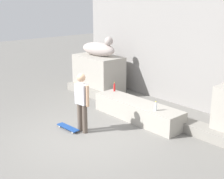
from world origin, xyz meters
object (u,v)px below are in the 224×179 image
Objects in this scene: statue_reclining_left at (99,49)px; skater at (82,100)px; skateboard at (68,127)px; bottle_red at (114,88)px; bottle_clear at (156,107)px.

statue_reclining_left reaches higher than skater.
bottle_red is at bearing 99.87° from skateboard.
skateboard is (-0.39, -0.23, -0.86)m from skater.
bottle_red is at bearing 107.98° from skater.
bottle_red is 2.20m from bottle_clear.
skateboard is 2.41m from bottle_red.
skater reaches higher than skateboard.
skateboard is 3.01× the size of bottle_clear.
bottle_red is (-0.94, 2.03, -0.23)m from skater.
bottle_clear is (1.62, 1.86, 0.61)m from skateboard.
skater reaches higher than bottle_clear.
skater reaches higher than bottle_red.
skateboard is at bearing -130.98° from bottle_clear.
statue_reclining_left reaches higher than bottle_clear.
statue_reclining_left is 6.16× the size of bottle_clear.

